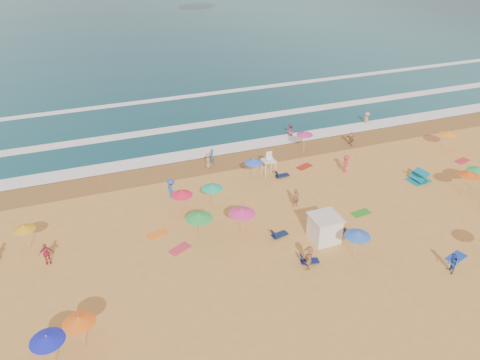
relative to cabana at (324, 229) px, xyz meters
name	(u,v)px	position (x,y,z in m)	size (l,w,h in m)	color
ground	(241,238)	(-5.91, 2.40, -1.00)	(220.00, 220.00, 0.00)	gold
ocean	(110,23)	(-5.91, 86.40, -1.00)	(220.00, 140.00, 0.18)	#0C4756
wet_sand	(197,166)	(-5.91, 14.90, -0.99)	(220.00, 220.00, 0.00)	olive
surf_foam	(177,131)	(-5.91, 23.72, -0.90)	(200.00, 18.70, 0.05)	white
cabana	(324,229)	(0.00, 0.00, 0.00)	(2.00, 2.00, 2.00)	white
cabana_roof	(326,217)	(0.00, 0.00, 1.06)	(2.20, 2.20, 0.12)	silver
bicycle	(347,232)	(1.90, -0.30, -0.59)	(0.54, 1.56, 0.82)	black
lifeguard_stand	(269,165)	(0.02, 10.82, 0.05)	(1.20, 1.20, 2.10)	white
beach_umbrellas	(265,212)	(-4.04, 2.10, 1.18)	(50.95, 26.61, 0.76)	green
loungers	(355,243)	(1.89, -1.48, -0.83)	(55.95, 23.32, 0.34)	#0D1745
towels	(276,254)	(-4.23, -0.42, -0.98)	(55.58, 26.69, 0.03)	orange
popup_tents	(458,192)	(14.06, 1.24, -0.40)	(4.73, 9.53, 1.20)	#FF3883
beachgoers	(239,193)	(-4.26, 7.39, -0.20)	(43.84, 27.26, 2.09)	#A46E4B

